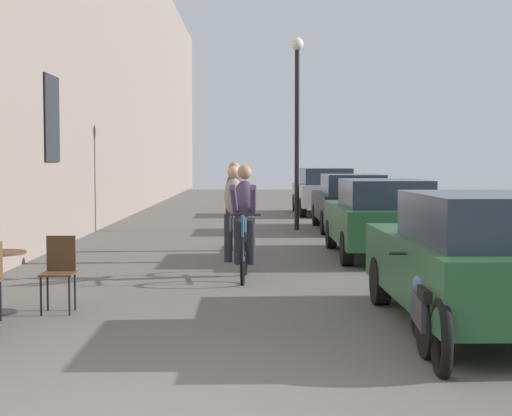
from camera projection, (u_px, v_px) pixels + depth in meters
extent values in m
cube|color=gray|center=(75.00, 30.00, 18.88)|extent=(0.50, 68.00, 9.77)
cube|color=black|center=(52.00, 119.00, 15.61)|extent=(0.04, 1.10, 1.70)
cylinder|color=black|center=(69.00, 296.00, 9.11)|extent=(0.02, 0.02, 0.45)
cylinder|color=black|center=(41.00, 296.00, 9.11)|extent=(0.02, 0.02, 0.45)
cylinder|color=black|center=(75.00, 292.00, 9.44)|extent=(0.02, 0.02, 0.45)
cylinder|color=black|center=(48.00, 292.00, 9.43)|extent=(0.02, 0.02, 0.45)
cube|color=#4C331E|center=(58.00, 274.00, 9.26)|extent=(0.39, 0.39, 0.02)
cube|color=#4C331E|center=(61.00, 253.00, 9.42)|extent=(0.34, 0.03, 0.42)
cylinder|color=black|center=(1.00, 301.00, 8.80)|extent=(0.02, 0.02, 0.45)
torus|color=black|center=(243.00, 262.00, 11.42)|extent=(0.07, 0.71, 0.71)
torus|color=black|center=(245.00, 253.00, 12.46)|extent=(0.07, 0.71, 0.71)
cylinder|color=#286084|center=(245.00, 236.00, 12.36)|extent=(0.04, 0.22, 0.58)
cylinder|color=#286084|center=(244.00, 216.00, 11.84)|extent=(0.06, 0.83, 0.14)
cylinder|color=#286084|center=(243.00, 238.00, 11.42)|extent=(0.04, 0.09, 0.67)
cylinder|color=#286084|center=(244.00, 254.00, 11.96)|extent=(0.06, 1.00, 0.12)
cylinder|color=black|center=(243.00, 215.00, 11.43)|extent=(0.52, 0.04, 0.03)
ellipsoid|color=black|center=(245.00, 216.00, 12.25)|extent=(0.12, 0.24, 0.06)
ellipsoid|color=#4C3D5B|center=(245.00, 198.00, 12.15)|extent=(0.35, 0.36, 0.59)
sphere|color=#A57A5B|center=(245.00, 172.00, 12.09)|extent=(0.22, 0.22, 0.22)
cylinder|color=#26262D|center=(251.00, 241.00, 12.11)|extent=(0.14, 0.40, 0.75)
cylinder|color=#26262D|center=(238.00, 241.00, 12.12)|extent=(0.14, 0.40, 0.75)
cylinder|color=#4C3D5B|center=(253.00, 200.00, 11.76)|extent=(0.10, 0.75, 0.48)
cylinder|color=#4C3D5B|center=(234.00, 200.00, 11.77)|extent=(0.13, 0.75, 0.48)
cylinder|color=#26262D|center=(228.00, 239.00, 13.97)|extent=(0.14, 0.14, 0.82)
cylinder|color=#26262D|center=(239.00, 238.00, 14.00)|extent=(0.14, 0.14, 0.82)
ellipsoid|color=#9E9384|center=(234.00, 196.00, 13.94)|extent=(0.38, 0.30, 0.65)
sphere|color=tan|center=(234.00, 172.00, 13.92)|extent=(0.22, 0.22, 0.22)
cylinder|color=#26262D|center=(239.00, 229.00, 15.71)|extent=(0.14, 0.14, 0.86)
cylinder|color=#26262D|center=(229.00, 229.00, 15.74)|extent=(0.14, 0.14, 0.86)
ellipsoid|color=#4C3D5B|center=(234.00, 190.00, 15.68)|extent=(0.37, 0.29, 0.68)
sphere|color=#A57A5B|center=(234.00, 168.00, 15.65)|extent=(0.22, 0.22, 0.22)
cylinder|color=black|center=(297.00, 140.00, 20.34)|extent=(0.12, 0.12, 4.60)
sphere|color=silver|center=(297.00, 44.00, 20.19)|extent=(0.32, 0.32, 0.32)
cube|color=#23512D|center=(474.00, 269.00, 8.48)|extent=(1.73, 4.09, 0.66)
cube|color=#283342|center=(489.00, 218.00, 7.95)|extent=(1.44, 2.21, 0.49)
cylinder|color=black|center=(380.00, 281.00, 9.82)|extent=(0.20, 0.59, 0.59)
cylinder|color=black|center=(504.00, 281.00, 9.85)|extent=(0.20, 0.59, 0.59)
cylinder|color=black|center=(432.00, 326.00, 7.14)|extent=(0.20, 0.59, 0.59)
cube|color=#23512D|center=(379.00, 223.00, 14.78)|extent=(1.68, 4.05, 0.66)
cube|color=#283342|center=(384.00, 193.00, 14.26)|extent=(1.41, 2.19, 0.49)
cylinder|color=black|center=(331.00, 234.00, 16.13)|extent=(0.19, 0.58, 0.58)
cylinder|color=black|center=(406.00, 234.00, 16.13)|extent=(0.19, 0.58, 0.58)
cylinder|color=black|center=(347.00, 249.00, 13.46)|extent=(0.19, 0.58, 0.58)
cylinder|color=black|center=(437.00, 249.00, 13.47)|extent=(0.19, 0.58, 0.58)
cube|color=black|center=(350.00, 206.00, 20.44)|extent=(1.69, 4.05, 0.66)
cube|color=#283342|center=(352.00, 184.00, 19.92)|extent=(1.41, 2.19, 0.49)
cylinder|color=black|center=(316.00, 215.00, 21.79)|extent=(0.19, 0.58, 0.58)
cylinder|color=black|center=(372.00, 215.00, 21.79)|extent=(0.19, 0.58, 0.58)
cylinder|color=black|center=(325.00, 223.00, 19.12)|extent=(0.19, 0.58, 0.58)
cylinder|color=black|center=(388.00, 223.00, 19.13)|extent=(0.19, 0.58, 0.58)
cube|color=#B7B7BC|center=(324.00, 194.00, 26.49)|extent=(1.88, 4.36, 0.70)
cube|color=#283342|center=(325.00, 176.00, 25.94)|extent=(1.55, 2.36, 0.52)
cylinder|color=black|center=(296.00, 203.00, 27.91)|extent=(0.21, 0.63, 0.62)
cylinder|color=black|center=(342.00, 203.00, 27.96)|extent=(0.21, 0.63, 0.62)
cylinder|color=black|center=(303.00, 207.00, 25.07)|extent=(0.21, 0.63, 0.62)
cylinder|color=black|center=(354.00, 207.00, 25.11)|extent=(0.21, 0.63, 0.62)
torus|color=black|center=(418.00, 307.00, 8.05)|extent=(0.14, 0.69, 0.69)
torus|color=black|center=(441.00, 338.00, 6.61)|extent=(0.15, 0.71, 0.70)
cube|color=#333338|center=(429.00, 310.00, 7.33)|extent=(0.30, 0.78, 0.28)
ellipsoid|color=#384C84|center=(428.00, 285.00, 7.41)|extent=(0.32, 0.54, 0.24)
cube|color=black|center=(434.00, 294.00, 7.04)|extent=(0.27, 0.46, 0.10)
cylinder|color=black|center=(420.00, 254.00, 7.92)|extent=(0.62, 0.08, 0.03)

